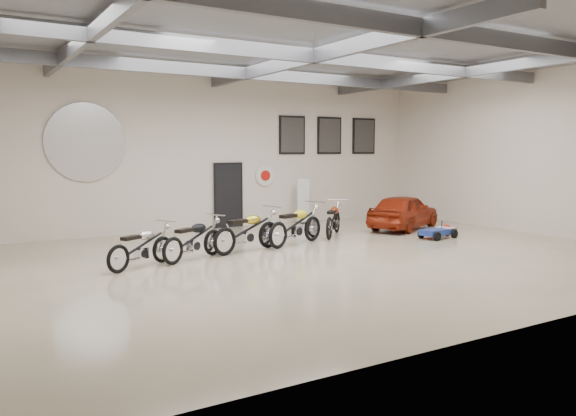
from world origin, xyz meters
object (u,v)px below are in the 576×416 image
motorcycle_black (194,238)px  go_kart (441,229)px  motorcycle_silver (141,246)px  banner_stand (303,200)px  motorcycle_red (333,219)px  motorcycle_gold (247,230)px  vintage_car (404,211)px  motorcycle_yellow (296,224)px

motorcycle_black → go_kart: size_ratio=1.37×
motorcycle_black → motorcycle_silver: bearing=163.8°
banner_stand → go_kart: size_ratio=1.17×
motorcycle_black → motorcycle_red: bearing=-12.0°
motorcycle_gold → motorcycle_red: motorcycle_gold is taller
motorcycle_black → go_kart: bearing=-31.2°
motorcycle_silver → motorcycle_gold: (2.89, 0.56, 0.07)m
motorcycle_red → go_kart: bearing=-82.1°
go_kart → vintage_car: size_ratio=0.43×
motorcycle_gold → go_kart: motorcycle_gold is taller
motorcycle_black → vintage_car: bearing=-16.5°
motorcycle_black → motorcycle_red: (4.94, 1.29, 0.02)m
motorcycle_gold → vintage_car: 6.37m
motorcycle_silver → motorcycle_gold: bearing=-17.8°
banner_stand → motorcycle_red: bearing=-99.1°
motorcycle_yellow → go_kart: motorcycle_yellow is taller
motorcycle_yellow → motorcycle_black: bearing=168.5°
motorcycle_silver → motorcycle_gold: size_ratio=0.88×
motorcycle_gold → vintage_car: size_ratio=0.64×
motorcycle_yellow → go_kart: 4.46m
motorcycle_yellow → vintage_car: motorcycle_yellow is taller
motorcycle_black → vintage_car: vintage_car is taller
motorcycle_black → motorcycle_yellow: 3.21m
motorcycle_gold → go_kart: size_ratio=1.50×
vintage_car → motorcycle_red: bearing=67.5°
motorcycle_black → go_kart: motorcycle_black is taller
banner_stand → motorcycle_yellow: (-2.57, -3.70, -0.26)m
motorcycle_yellow → motorcycle_red: motorcycle_yellow is taller
banner_stand → motorcycle_red: banner_stand is taller
motorcycle_gold → motorcycle_red: (3.37, 0.97, -0.03)m
motorcycle_black → motorcycle_yellow: bearing=-16.8°
banner_stand → motorcycle_red: size_ratio=0.82×
motorcycle_silver → vintage_car: size_ratio=0.56×
motorcycle_silver → motorcycle_black: (1.32, 0.24, 0.02)m
motorcycle_silver → motorcycle_gold: motorcycle_gold is taller
motorcycle_red → go_kart: (2.52, -1.89, -0.27)m
motorcycle_black → banner_stand: bearing=9.9°
banner_stand → motorcycle_silver: bearing=-141.5°
vintage_car → motorcycle_yellow: bearing=75.6°
banner_stand → motorcycle_yellow: size_ratio=0.76×
motorcycle_silver → motorcycle_black: bearing=-18.3°
vintage_car → banner_stand: bearing=11.8°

